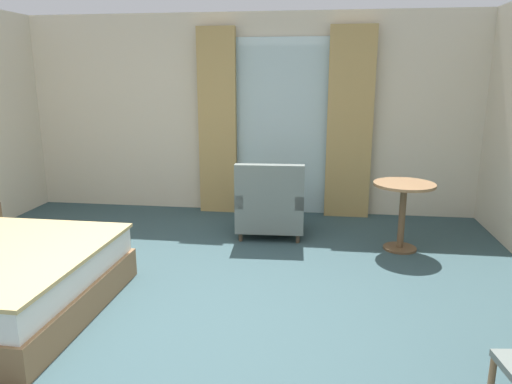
% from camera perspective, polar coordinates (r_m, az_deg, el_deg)
% --- Properties ---
extents(ground, '(6.74, 7.19, 0.10)m').
position_cam_1_polar(ground, '(3.80, -8.71, -16.32)').
color(ground, '#334C51').
extents(wall_back, '(6.34, 0.12, 2.66)m').
position_cam_1_polar(wall_back, '(6.58, -0.88, 9.23)').
color(wall_back, beige).
rests_on(wall_back, ground).
extents(balcony_glass_door, '(1.31, 0.02, 2.34)m').
position_cam_1_polar(balcony_glass_door, '(6.46, 3.25, 7.71)').
color(balcony_glass_door, silver).
rests_on(balcony_glass_door, ground).
extents(curtain_panel_left, '(0.51, 0.10, 2.47)m').
position_cam_1_polar(curtain_panel_left, '(6.48, -4.64, 8.29)').
color(curtain_panel_left, tan).
rests_on(curtain_panel_left, ground).
extents(curtain_panel_right, '(0.58, 0.10, 2.47)m').
position_cam_1_polar(curtain_panel_right, '(6.34, 11.17, 7.96)').
color(curtain_panel_right, tan).
rests_on(curtain_panel_right, ground).
extents(armchair_by_window, '(0.81, 0.75, 0.90)m').
position_cam_1_polar(armchair_by_window, '(5.59, 1.74, -1.80)').
color(armchair_by_window, slate).
rests_on(armchair_by_window, ground).
extents(round_cafe_table, '(0.65, 0.65, 0.74)m').
position_cam_1_polar(round_cafe_table, '(5.32, 17.23, -1.03)').
color(round_cafe_table, olive).
rests_on(round_cafe_table, ground).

